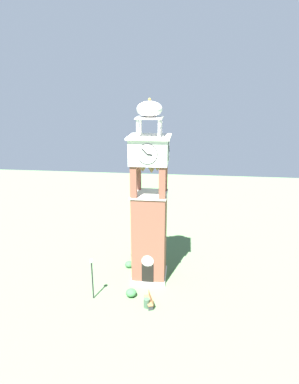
{
  "coord_description": "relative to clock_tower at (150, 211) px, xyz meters",
  "views": [
    {
      "loc": [
        3.15,
        -27.44,
        17.56
      ],
      "look_at": [
        0.0,
        0.0,
        8.72
      ],
      "focal_mm": 30.1,
      "sensor_mm": 36.0,
      "label": 1
    }
  ],
  "objects": [
    {
      "name": "shrub_behind_bench",
      "position": [
        -2.09,
        3.51,
        -6.58
      ],
      "size": [
        0.76,
        0.76,
        0.62
      ],
      "primitive_type": "ellipsoid",
      "color": "#336638",
      "rests_on": "ground"
    },
    {
      "name": "park_bench",
      "position": [
        0.5,
        -4.38,
        -6.41
      ],
      "size": [
        0.96,
        1.65,
        0.95
      ],
      "color": "brown",
      "rests_on": "ground"
    },
    {
      "name": "lamp_post",
      "position": [
        -4.51,
        -4.0,
        -4.22
      ],
      "size": [
        0.36,
        0.36,
        3.86
      ],
      "color": "black",
      "rests_on": "ground"
    },
    {
      "name": "shrub_left_of_tower",
      "position": [
        -2.29,
        1.48,
        -6.59
      ],
      "size": [
        0.84,
        0.84,
        0.61
      ],
      "primitive_type": "ellipsoid",
      "color": "#336638",
      "rests_on": "ground"
    },
    {
      "name": "shrub_near_entry",
      "position": [
        -1.25,
        -3.36,
        -6.55
      ],
      "size": [
        0.94,
        0.94,
        0.69
      ],
      "primitive_type": "ellipsoid",
      "color": "#336638",
      "rests_on": "ground"
    },
    {
      "name": "trash_bin",
      "position": [
        0.31,
        -4.68,
        -6.49
      ],
      "size": [
        0.52,
        0.52,
        0.8
      ],
      "primitive_type": "cylinder",
      "color": "#38513D",
      "rests_on": "ground"
    },
    {
      "name": "ground",
      "position": [
        -0.0,
        0.0,
        -6.89
      ],
      "size": [
        80.0,
        80.0,
        0.0
      ],
      "primitive_type": "plane",
      "color": "#517547"
    },
    {
      "name": "clock_tower",
      "position": [
        0.0,
        0.0,
        0.0
      ],
      "size": [
        3.63,
        3.63,
        16.88
      ],
      "color": "brown",
      "rests_on": "ground"
    }
  ]
}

